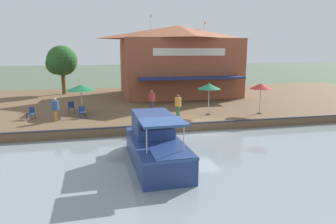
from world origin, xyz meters
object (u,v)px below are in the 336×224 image
Objects in this scene: patio_umbrella_near_quay_edge at (261,86)px; patio_umbrella_mid_patio_left at (209,86)px; tree_behind_restaurant at (61,62)px; patio_umbrella_mid_patio_right at (81,88)px; person_mid_patio at (152,98)px; person_at_quay_edge at (55,107)px; cafe_chair_mid_patio at (71,106)px; cafe_chair_facing_river at (82,111)px; person_near_entrance at (178,103)px; motorboat_nearest_quay at (154,143)px; cafe_chair_beside_entrance at (31,112)px; waterfront_restaurant at (178,60)px; mooring_post at (151,119)px.

patio_umbrella_near_quay_edge is 0.99× the size of patio_umbrella_mid_patio_left.
patio_umbrella_mid_patio_right is at bearing 12.73° from tree_behind_restaurant.
patio_umbrella_near_quay_edge is at bearing 70.91° from person_mid_patio.
patio_umbrella_mid_patio_left is 11.16m from person_at_quay_edge.
person_at_quay_edge is at bearing -15.08° from cafe_chair_mid_patio.
cafe_chair_facing_river is (-1.49, -13.41, -1.66)m from patio_umbrella_near_quay_edge.
person_near_entrance is 0.31× the size of tree_behind_restaurant.
tree_behind_restaurant reaches higher than patio_umbrella_mid_patio_left.
person_at_quay_edge is 0.98× the size of person_near_entrance.
motorboat_nearest_quay is (10.59, 4.72, -0.14)m from cafe_chair_mid_patio.
patio_umbrella_mid_patio_left is 0.38× the size of motorboat_nearest_quay.
cafe_chair_beside_entrance is 0.51× the size of person_near_entrance.
tree_behind_restaurant is at bearing -163.22° from motorboat_nearest_quay.
motorboat_nearest_quay is (9.78, 3.86, -1.72)m from patio_umbrella_mid_patio_right.
cafe_chair_facing_river is (10.24, -9.90, -3.34)m from waterfront_restaurant.
waterfront_restaurant is at bearing 177.22° from patio_umbrella_mid_patio_left.
person_mid_patio is at bearing -120.21° from patio_umbrella_mid_patio_left.
patio_umbrella_mid_patio_right is 2.68× the size of mooring_post.
cafe_chair_beside_entrance is at bearing -140.18° from motorboat_nearest_quay.
waterfront_restaurant is 16.95m from cafe_chair_beside_entrance.
cafe_chair_mid_patio is 0.98× the size of mooring_post.
patio_umbrella_near_quay_edge is (11.72, 3.51, -1.68)m from waterfront_restaurant.
person_near_entrance is at bearing -83.73° from patio_umbrella_mid_patio_left.
waterfront_restaurant reaches higher than cafe_chair_beside_entrance.
patio_umbrella_mid_patio_left is 1.45× the size of person_near_entrance.
cafe_chair_mid_patio is at bearing 164.92° from person_at_quay_edge.
cafe_chair_beside_entrance is at bearing -96.68° from patio_umbrella_mid_patio_left.
patio_umbrella_near_quay_edge is 11.94m from motorboat_nearest_quay.
person_near_entrance reaches higher than mooring_post.
cafe_chair_mid_patio is 0.52× the size of person_at_quay_edge.
waterfront_restaurant is at bearing -163.35° from patio_umbrella_near_quay_edge.
patio_umbrella_mid_patio_left is at bearing 59.79° from person_mid_patio.
patio_umbrella_mid_patio_right is 1.41× the size of person_at_quay_edge.
person_at_quay_edge reaches higher than cafe_chair_mid_patio.
patio_umbrella_mid_patio_left is 2.85× the size of cafe_chair_beside_entrance.
cafe_chair_mid_patio is at bearing -107.78° from patio_umbrella_mid_patio_left.
cafe_chair_facing_river is (0.48, 3.55, 0.00)m from cafe_chair_beside_entrance.
motorboat_nearest_quay is at bearing 35.78° from person_at_quay_edge.
cafe_chair_mid_patio is 11.59m from motorboat_nearest_quay.
tree_behind_restaurant reaches higher than person_near_entrance.
cafe_chair_mid_patio is 3.09m from person_at_quay_edge.
person_mid_patio is 4.76m from mooring_post.
person_mid_patio is at bearing 33.85° from tree_behind_restaurant.
person_near_entrance is (1.30, 6.87, 0.57)m from cafe_chair_facing_river.
person_mid_patio is (0.98, 6.32, 0.60)m from cafe_chair_mid_patio.
mooring_post reaches higher than cafe_chair_mid_patio.
cafe_chair_facing_river is at bearing 22.53° from cafe_chair_mid_patio.
mooring_post is at bearing 53.36° from cafe_chair_facing_river.
waterfront_restaurant reaches higher than patio_umbrella_mid_patio_right.
waterfront_restaurant is at bearing 133.12° from person_at_quay_edge.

